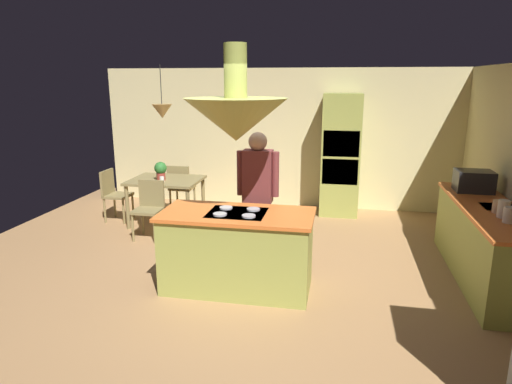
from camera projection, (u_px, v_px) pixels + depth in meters
ground at (242, 280)px, 5.38m from camera, size 8.16×8.16×0.00m
wall_back at (282, 138)px, 8.35m from camera, size 6.80×0.10×2.55m
kitchen_island at (237, 250)px, 5.08m from camera, size 1.71×0.83×0.93m
counter_run_right at (485, 242)px, 5.31m from camera, size 0.73×2.51×0.91m
oven_tower at (341, 155)px, 7.82m from camera, size 0.66×0.62×2.12m
dining_table at (166, 185)px, 7.34m from camera, size 1.14×0.90×0.76m
person_at_island at (258, 191)px, 5.58m from camera, size 0.53×0.23×1.73m
range_hood at (236, 117)px, 4.71m from camera, size 1.10×1.10×1.00m
pendant_light_over_table at (162, 111)px, 7.05m from camera, size 0.32×0.32×0.82m
chair_facing_island at (149, 205)px, 6.74m from camera, size 0.40×0.40×0.87m
chair_by_back_wall at (181, 185)px, 8.02m from camera, size 0.40×0.40×0.87m
chair_at_corner at (113, 192)px, 7.55m from camera, size 0.40×0.40×0.87m
potted_plant_on_table at (161, 170)px, 7.21m from camera, size 0.20×0.20×0.30m
cup_on_table at (162, 179)px, 7.08m from camera, size 0.07×0.07×0.09m
canister_flour at (509, 215)px, 4.60m from camera, size 0.12×0.12×0.17m
canister_sugar at (504, 209)px, 4.77m from camera, size 0.12×0.12×0.19m
canister_tea at (498, 207)px, 4.94m from camera, size 0.11×0.11×0.14m
microwave_on_counter at (474, 181)px, 5.88m from camera, size 0.46×0.36×0.28m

